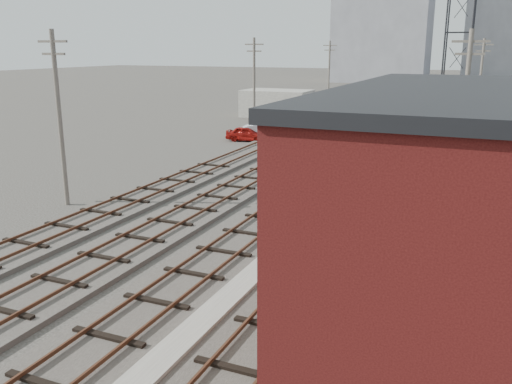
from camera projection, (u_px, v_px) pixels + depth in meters
The scene contains 23 objects.
ground at pixel (412, 124), 59.59m from camera, with size 320.00×320.00×0.00m, color #282621.
track_right at pixel (408, 160), 39.97m from camera, with size 3.20×90.00×0.39m.
track_mid_right at pixel (354, 155), 41.50m from camera, with size 3.20×90.00×0.39m.
track_mid_left at pixel (305, 152), 43.02m from camera, with size 3.20×90.00×0.39m.
track_left at pixel (259, 148), 44.55m from camera, with size 3.20×90.00×0.39m.
platform_curb at pixel (242, 288), 18.54m from camera, with size 0.90×28.00×0.26m, color gray.
brick_building at pixel (467, 237), 13.19m from camera, with size 6.54×12.20×7.22m.
lattice_tower at pixel (457, 58), 33.37m from camera, with size 1.60×1.60×15.00m.
utility_pole_left_a at pixel (59, 115), 27.63m from camera, with size 1.80×0.24×9.00m.
utility_pole_left_b at pixel (254, 85), 49.81m from camera, with size 1.80×0.24×9.00m.
utility_pole_left_c at pixel (329, 73), 72.00m from camera, with size 1.80×0.24×9.00m.
utility_pole_right_a at pixel (464, 115), 27.47m from camera, with size 1.80×0.24×9.00m.
utility_pole_right_b at pixel (480, 82), 54.09m from camera, with size 1.80×0.24×9.00m.
apartment_left at pixel (383, 18), 129.16m from camera, with size 22.00×14.00×30.00m, color gray.
apartment_right at pixel (500, 27), 133.05m from camera, with size 16.00×12.00×26.00m, color gray.
shed_left at pixel (277, 103), 65.29m from camera, with size 8.00×5.00×3.20m, color gray.
shed_right at pixel (503, 101), 64.50m from camera, with size 6.00×6.00×4.00m, color gray.
signal_mast at pixel (300, 279), 13.79m from camera, with size 0.40×0.41×4.05m.
switch_stand at pixel (344, 152), 40.27m from camera, with size 0.37×0.37×1.31m.
site_trailer at pixel (295, 123), 51.43m from camera, with size 5.93×3.49×2.34m.
car_red at pixel (248, 134), 48.37m from camera, with size 1.55×3.86×1.32m, color #99120D.
car_silver at pixel (261, 132), 48.84m from camera, with size 1.54×4.43×1.46m, color #B9BBC2.
car_grey at pixel (286, 124), 54.77m from camera, with size 1.68×4.13×1.20m, color slate.
Camera 1 is at (7.70, -1.48, 8.09)m, focal length 38.00 mm.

